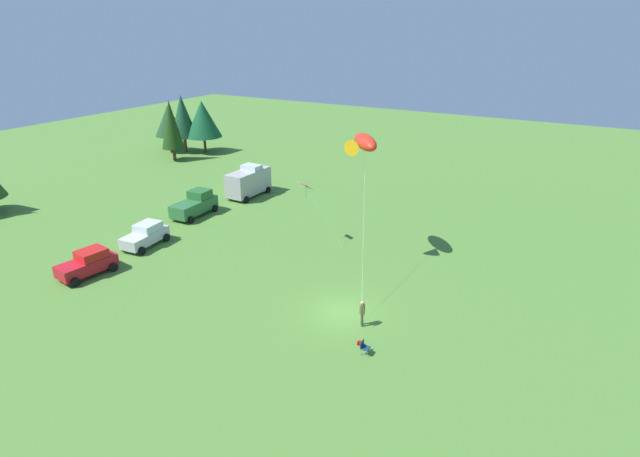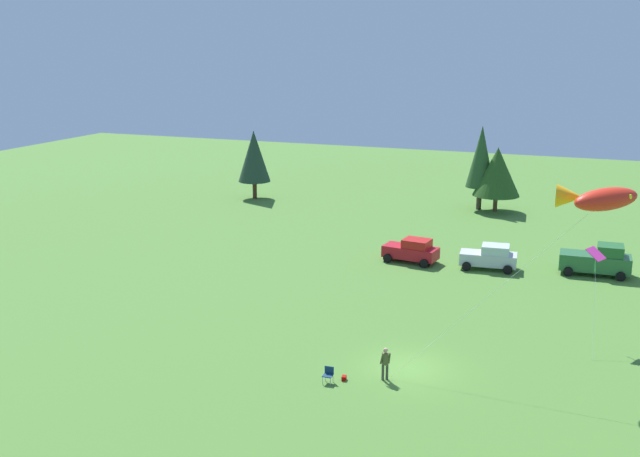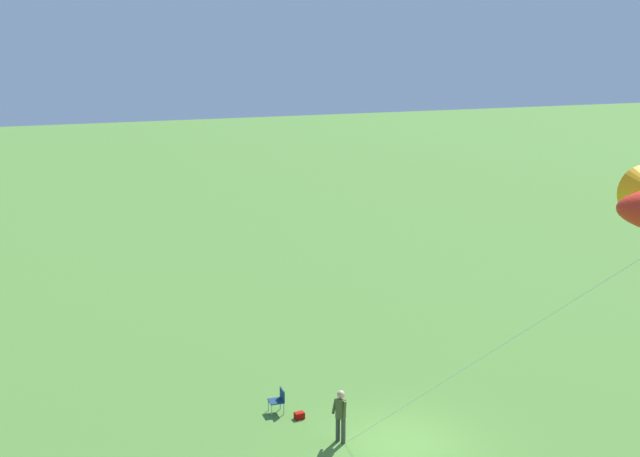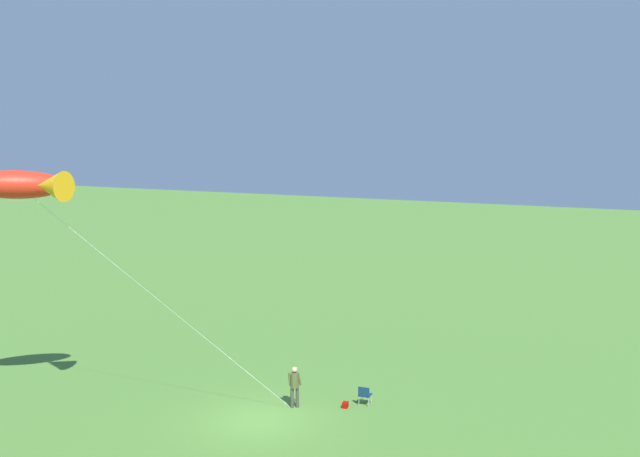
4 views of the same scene
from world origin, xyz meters
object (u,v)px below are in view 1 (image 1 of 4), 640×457
Objects in this scene: car_silver_compact at (145,235)px; truck_green_flatbed at (195,204)px; car_red_sedan at (88,263)px; kite_diamond_rainbow at (306,187)px; person_kite_flyer at (362,311)px; folding_chair at (364,346)px; kite_large_fish at (363,143)px; backpack_on_grass at (360,343)px; van_motorhome_grey at (249,181)px.

truck_green_flatbed reaches higher than car_silver_compact.
car_red_sedan is 17.89m from kite_diamond_rainbow.
kite_diamond_rainbow reaches higher than truck_green_flatbed.
kite_diamond_rainbow is at bearing -92.51° from truck_green_flatbed.
person_kite_flyer is 2.12× the size of folding_chair.
truck_green_flatbed is 0.95× the size of kite_diamond_rainbow.
person_kite_flyer is 21.35m from car_silver_compact.
truck_green_flatbed is at bearing 123.60° from person_kite_flyer.
folding_chair is (-2.58, -1.34, -0.53)m from person_kite_flyer.
kite_large_fish is at bearing -92.91° from truck_green_flatbed.
backpack_on_grass is at bearing -137.33° from kite_diamond_rainbow.
car_red_sedan is 22.56m from kite_large_fish.
van_motorhome_grey reaches higher than truck_green_flatbed.
car_silver_compact is at bearing 79.89° from backpack_on_grass.
kite_diamond_rainbow is at bearing 130.81° from folding_chair.
kite_large_fish is 6.71m from kite_diamond_rainbow.
folding_chair is 2.56× the size of backpack_on_grass.
person_kite_flyer is 0.40× the size of car_silver_compact.
folding_chair is 15.96m from kite_large_fish.
person_kite_flyer is at bearing 115.69° from folding_chair.
van_motorhome_grey is at bearing 49.84° from backpack_on_grass.
car_silver_compact is at bearing -177.24° from van_motorhome_grey.
car_silver_compact is (4.58, 22.59, 0.46)m from folding_chair.
kite_large_fish is 2.14× the size of kite_diamond_rainbow.
folding_chair is at bearing -140.37° from backpack_on_grass.
kite_large_fish reaches higher than car_red_sedan.
backpack_on_grass is at bearing -118.20° from truck_green_flatbed.
car_silver_compact is (2.00, 21.25, -0.07)m from person_kite_flyer.
kite_large_fish is at bearing 82.92° from person_kite_flyer.
van_motorhome_grey is at bearing -3.66° from car_silver_compact.
van_motorhome_grey is (15.03, 0.42, 0.69)m from car_silver_compact.
person_kite_flyer is 27.57m from van_motorhome_grey.
folding_chair is at bearing -95.99° from person_kite_flyer.
car_red_sedan is 0.82× the size of kite_diamond_rainbow.
kite_large_fish is at bearing -91.94° from kite_diamond_rainbow.
van_motorhome_grey is at bearing 9.99° from car_red_sedan.
van_motorhome_grey reaches higher than car_silver_compact.
person_kite_flyer is at bearing -153.69° from kite_large_fish.
person_kite_flyer reaches higher than folding_chair.
van_motorhome_grey reaches higher than backpack_on_grass.
person_kite_flyer is 2.28m from backpack_on_grass.
person_kite_flyer is 21.22m from car_red_sedan.
person_kite_flyer is at bearing 22.47° from backpack_on_grass.
car_silver_compact is 0.81× the size of kite_diamond_rainbow.
backpack_on_grass is 0.06× the size of van_motorhome_grey.
kite_large_fish is (13.27, -16.24, 8.32)m from car_red_sedan.
person_kite_flyer is 0.34× the size of truck_green_flatbed.
kite_large_fish reaches higher than person_kite_flyer.
truck_green_flatbed is (7.63, 1.41, 0.15)m from car_silver_compact.
folding_chair is 0.93m from backpack_on_grass.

